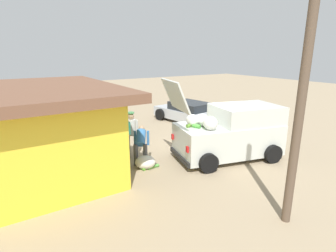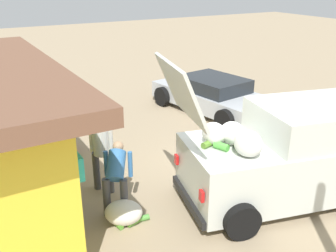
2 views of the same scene
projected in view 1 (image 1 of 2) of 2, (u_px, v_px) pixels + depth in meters
The scene contains 9 objects.
ground_plane at pixel (203, 150), 11.20m from camera, with size 60.00×60.00×0.00m, color #9E896B.
storefront_bar at pixel (41, 129), 8.80m from camera, with size 6.55×4.86×2.89m.
delivery_van at pixel (231, 132), 10.18m from camera, with size 2.92×4.61×3.04m.
parked_sedan at pixel (190, 112), 15.48m from camera, with size 4.69×2.77×1.17m.
vendor_standing at pixel (131, 131), 10.25m from camera, with size 0.48×0.48×1.76m.
customer_bending at pixel (141, 142), 9.60m from camera, with size 0.73×0.69×1.35m.
unloaded_banana_pile at pixel (146, 162), 9.34m from camera, with size 0.81×0.91×0.46m.
paint_bucket at pixel (109, 137), 12.35m from camera, with size 0.30×0.30×0.35m, color #BF3F33.
utility_pole at pixel (299, 115), 5.81m from camera, with size 0.20×0.20×5.24m, color brown.
Camera 1 is at (-8.18, 6.81, 3.93)m, focal length 28.70 mm.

